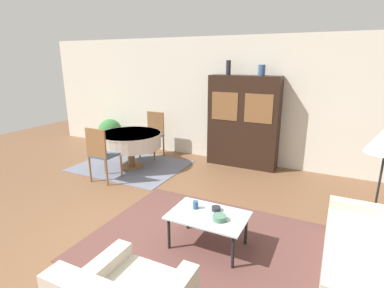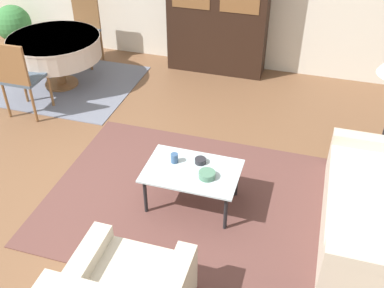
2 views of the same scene
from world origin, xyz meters
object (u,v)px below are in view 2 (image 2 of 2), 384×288
object	(u,v)px
couch	(383,211)
potted_plant	(13,25)
cup	(174,158)
bowl_small	(200,161)
dining_table	(55,47)
dining_chair_far	(84,26)
bowl	(207,175)
display_cabinet	(218,9)
dining_chair_near	(19,75)
coffee_table	(192,174)

from	to	relation	value
couch	potted_plant	distance (m)	6.33
cup	couch	bearing A→B (deg)	1.69
cup	bowl_small	bearing A→B (deg)	13.86
dining_table	dining_chair_far	bearing A→B (deg)	90.00
bowl	display_cabinet	bearing A→B (deg)	102.42
couch	display_cabinet	xyz separation A→B (m)	(-2.31, 2.91, 0.68)
dining_chair_near	bowl	distance (m)	2.95
coffee_table	potted_plant	bearing A→B (deg)	144.54
dining_chair_near	dining_table	bearing A→B (deg)	90.00
bowl_small	display_cabinet	bearing A→B (deg)	100.97
couch	bowl	bearing A→B (deg)	96.80
couch	dining_chair_far	size ratio (longest dim) A/B	1.74
potted_plant	display_cabinet	bearing A→B (deg)	3.93
display_cabinet	potted_plant	xyz separation A→B (m)	(-3.43, -0.24, -0.52)
bowl_small	potted_plant	size ratio (longest dim) A/B	0.15
dining_table	potted_plant	xyz separation A→B (m)	(-1.37, 0.93, -0.16)
coffee_table	bowl	bearing A→B (deg)	-20.31
couch	dining_chair_far	distance (m)	5.10
coffee_table	display_cabinet	distance (m)	3.14
dining_chair_near	bowl_small	world-z (taller)	dining_chair_near
dining_table	bowl	bearing A→B (deg)	-35.24
couch	dining_chair_far	bearing A→B (deg)	59.17
dining_table	dining_chair_near	bearing A→B (deg)	-90.00
couch	dining_table	size ratio (longest dim) A/B	1.40
dining_chair_near	coffee_table	bearing A→B (deg)	-21.42
cup	bowl	xyz separation A→B (m)	(0.37, -0.14, -0.02)
coffee_table	cup	bearing A→B (deg)	160.03
couch	dining_table	bearing A→B (deg)	68.26
dining_table	dining_chair_near	distance (m)	0.87
cup	bowl_small	world-z (taller)	cup
dining_chair_near	bowl	world-z (taller)	dining_chair_near
bowl	potted_plant	bearing A→B (deg)	145.07
dining_table	bowl	world-z (taller)	dining_table
potted_plant	couch	bearing A→B (deg)	-25.00
couch	dining_table	world-z (taller)	couch
display_cabinet	dining_chair_near	xyz separation A→B (m)	(-2.06, -2.03, -0.36)
dining_chair_near	bowl	size ratio (longest dim) A/B	6.42
dining_table	cup	bearing A→B (deg)	-37.22
cup	potted_plant	bearing A→B (deg)	143.82
bowl	bowl_small	bearing A→B (deg)	121.37
dining_chair_near	dining_chair_far	size ratio (longest dim) A/B	1.00
dining_table	bowl	distance (m)	3.36
display_cabinet	dining_chair_far	bearing A→B (deg)	-171.68
coffee_table	dining_table	distance (m)	3.19
couch	bowl	distance (m)	1.65
display_cabinet	potted_plant	size ratio (longest dim) A/B	2.53
dining_chair_far	dining_chair_near	bearing A→B (deg)	90.00
display_cabinet	dining_chair_near	bearing A→B (deg)	-135.37
coffee_table	potted_plant	xyz separation A→B (m)	(-3.94, 2.81, 0.04)
display_cabinet	dining_chair_near	distance (m)	2.92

